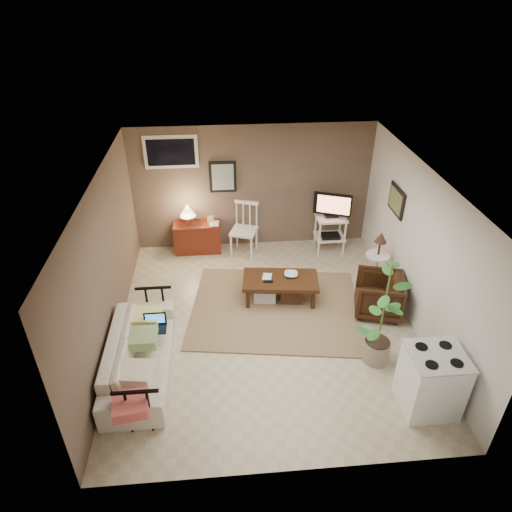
{
  "coord_description": "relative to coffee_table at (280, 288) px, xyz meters",
  "views": [
    {
      "loc": [
        -0.64,
        -5.45,
        4.66
      ],
      "look_at": [
        -0.12,
        0.35,
        1.02
      ],
      "focal_mm": 32.0,
      "sensor_mm": 36.0,
      "label": 1
    }
  ],
  "objects": [
    {
      "name": "bowl",
      "position": [
        0.19,
        0.06,
        0.29
      ],
      "size": [
        0.22,
        0.08,
        0.22
      ],
      "primitive_type": "imported",
      "rotation": [
        0.0,
        0.0,
        -0.14
      ],
      "color": "#3A200F",
      "rests_on": "coffee_table"
    },
    {
      "name": "laptop",
      "position": [
        -1.89,
        -1.04,
        0.26
      ],
      "size": [
        0.31,
        0.23,
        0.21
      ],
      "color": "black",
      "rests_on": "sofa"
    },
    {
      "name": "art_back",
      "position": [
        -0.84,
        1.91,
        1.19
      ],
      "size": [
        0.5,
        0.03,
        0.6
      ],
      "primitive_type": "cube",
      "color": "black"
    },
    {
      "name": "stove",
      "position": [
        1.55,
        -2.32,
        0.18
      ],
      "size": [
        0.67,
        0.62,
        0.87
      ],
      "color": "white",
      "rests_on": "floor"
    },
    {
      "name": "sofa_pillows",
      "position": [
        -2.04,
        -1.63,
        0.23
      ],
      "size": [
        0.39,
        1.93,
        0.14
      ],
      "primitive_type": null,
      "color": "beige",
      "rests_on": "sofa"
    },
    {
      "name": "red_console",
      "position": [
        -1.39,
        1.73,
        0.1
      ],
      "size": [
        0.89,
        0.39,
        1.03
      ],
      "color": "maroon",
      "rests_on": "floor"
    },
    {
      "name": "rug",
      "position": [
        -0.1,
        -0.22,
        -0.24
      ],
      "size": [
        2.96,
        2.51,
        0.03
      ],
      "primitive_type": "cube",
      "rotation": [
        0.0,
        0.0,
        -0.15
      ],
      "color": "#977958",
      "rests_on": "floor"
    },
    {
      "name": "tv_stand",
      "position": [
        1.18,
        1.54,
        0.37
      ],
      "size": [
        0.68,
        0.46,
        1.19
      ],
      "color": "white",
      "rests_on": "floor"
    },
    {
      "name": "potted_plant",
      "position": [
        1.17,
        -1.48,
        0.61
      ],
      "size": [
        0.41,
        0.41,
        1.63
      ],
      "color": "#9F967E",
      "rests_on": "floor"
    },
    {
      "name": "art_right",
      "position": [
        1.94,
        0.49,
        1.26
      ],
      "size": [
        0.03,
        0.6,
        0.45
      ],
      "primitive_type": "cube",
      "color": "black"
    },
    {
      "name": "book_console",
      "position": [
        -1.13,
        1.68,
        0.45
      ],
      "size": [
        0.18,
        0.04,
        0.24
      ],
      "primitive_type": "imported",
      "rotation": [
        0.0,
        0.0,
        -0.09
      ],
      "color": "#3A200F",
      "rests_on": "red_console"
    },
    {
      "name": "sofa",
      "position": [
        -2.09,
        -1.39,
        0.14
      ],
      "size": [
        0.59,
        2.03,
        0.79
      ],
      "primitive_type": "imported",
      "rotation": [
        0.0,
        0.0,
        1.57
      ],
      "color": "beige",
      "rests_on": "floor"
    },
    {
      "name": "floor",
      "position": [
        -0.29,
        -0.56,
        -0.26
      ],
      "size": [
        5.0,
        5.0,
        0.0
      ],
      "primitive_type": "plane",
      "color": "#C1B293",
      "rests_on": "ground"
    },
    {
      "name": "spindle_chair",
      "position": [
        -0.48,
        1.57,
        0.22
      ],
      "size": [
        0.59,
        0.59,
        1.02
      ],
      "color": "white",
      "rests_on": "floor"
    },
    {
      "name": "coffee_table",
      "position": [
        0.0,
        0.0,
        0.0
      ],
      "size": [
        1.28,
        0.76,
        0.46
      ],
      "color": "#3A200F",
      "rests_on": "floor"
    },
    {
      "name": "armchair",
      "position": [
        1.52,
        -0.44,
        0.11
      ],
      "size": [
        0.83,
        0.86,
        0.73
      ],
      "primitive_type": "imported",
      "rotation": [
        0.0,
        0.0,
        -1.85
      ],
      "color": "black",
      "rests_on": "floor"
    },
    {
      "name": "sofa_end_rails",
      "position": [
        -1.97,
        -1.39,
        0.08
      ],
      "size": [
        0.55,
        2.03,
        0.68
      ],
      "primitive_type": null,
      "color": "black",
      "rests_on": "floor"
    },
    {
      "name": "side_table",
      "position": [
        1.69,
        0.26,
        0.4
      ],
      "size": [
        0.4,
        0.4,
        1.07
      ],
      "color": "white",
      "rests_on": "floor"
    },
    {
      "name": "window",
      "position": [
        -1.74,
        1.91,
        1.69
      ],
      "size": [
        0.96,
        0.03,
        0.6
      ],
      "primitive_type": "cube",
      "color": "white"
    },
    {
      "name": "book_table",
      "position": [
        -0.28,
        0.07,
        0.28
      ],
      "size": [
        0.15,
        0.05,
        0.2
      ],
      "primitive_type": "imported",
      "rotation": [
        0.0,
        0.0,
        -0.21
      ],
      "color": "#3A200F",
      "rests_on": "coffee_table"
    }
  ]
}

